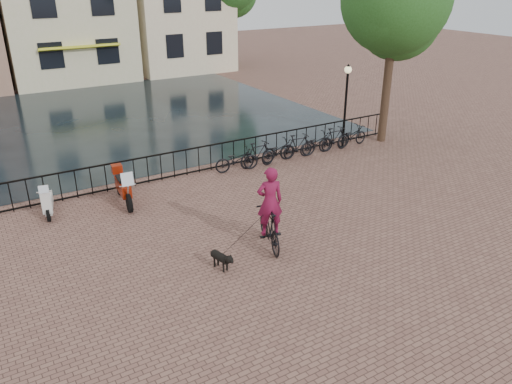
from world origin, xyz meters
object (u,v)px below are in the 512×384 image
lamp_post (346,92)px  cyclist (270,212)px  motorcycle (123,183)px  scooter (47,196)px  dog (221,259)px

lamp_post → cyclist: 9.39m
cyclist → lamp_post: bearing=-125.8°
motorcycle → lamp_post: bearing=9.6°
lamp_post → scooter: bearing=-178.2°
motorcycle → dog: bearing=-75.3°
lamp_post → motorcycle: (-9.97, -0.81, -1.68)m
dog → scooter: scooter is taller
lamp_post → motorcycle: bearing=-175.4°
cyclist → scooter: bearing=-30.4°
cyclist → dog: bearing=28.0°
motorcycle → scooter: bearing=174.4°
cyclist → dog: size_ratio=3.29×
dog → motorcycle: 5.25m
dog → scooter: 6.43m
lamp_post → motorcycle: size_ratio=1.73×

